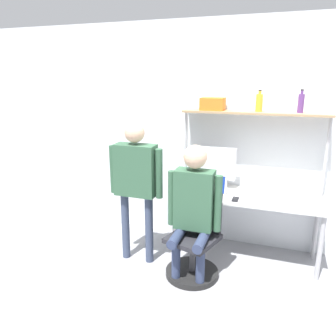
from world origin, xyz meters
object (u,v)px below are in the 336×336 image
at_px(laptop, 211,189).
at_px(bottle_amber, 259,102).
at_px(person_seated, 193,202).
at_px(bottle_purple, 301,103).
at_px(person_standing, 136,175).
at_px(monitor, 212,166).
at_px(cell_phone, 235,199).
at_px(storage_box, 213,104).
at_px(office_chair, 194,250).

distance_m(laptop, bottle_amber, 1.10).
bearing_deg(bottle_amber, person_seated, -123.58).
height_order(laptop, bottle_purple, bottle_purple).
bearing_deg(person_standing, monitor, 41.59).
relative_size(monitor, bottle_amber, 2.43).
relative_size(cell_phone, storage_box, 0.56).
bearing_deg(bottle_purple, cell_phone, -147.87).
distance_m(monitor, office_chair, 1.03).
bearing_deg(office_chair, bottle_amber, 55.58).
height_order(cell_phone, person_seated, person_seated).
bearing_deg(storage_box, bottle_amber, 0.00).
relative_size(laptop, bottle_amber, 1.48).
height_order(person_standing, storage_box, storage_box).
bearing_deg(bottle_purple, office_chair, -141.62).
relative_size(laptop, person_seated, 0.25).
bearing_deg(cell_phone, person_seated, -131.21).
xyz_separation_m(cell_phone, person_seated, (-0.36, -0.42, 0.07)).
relative_size(office_chair, bottle_amber, 3.85).
xyz_separation_m(laptop, person_standing, (-0.75, -0.38, 0.20)).
xyz_separation_m(person_seated, bottle_purple, (0.94, 0.78, 0.95)).
bearing_deg(person_standing, bottle_purple, 22.24).
bearing_deg(person_standing, bottle_amber, 28.98).
bearing_deg(person_seated, monitor, 88.04).
relative_size(cell_phone, bottle_amber, 0.64).
bearing_deg(cell_phone, storage_box, 134.91).
height_order(laptop, bottle_amber, bottle_amber).
xyz_separation_m(person_seated, bottle_amber, (0.52, 0.78, 0.95)).
bearing_deg(monitor, person_seated, -91.96).
distance_m(cell_phone, bottle_purple, 1.23).
bearing_deg(person_seated, bottle_amber, 56.42).
bearing_deg(storage_box, cell_phone, -45.09).
height_order(cell_phone, person_standing, person_standing).
distance_m(bottle_amber, storage_box, 0.51).
bearing_deg(office_chair, storage_box, 90.76).
xyz_separation_m(office_chair, bottle_purple, (0.93, 0.74, 1.51)).
height_order(bottle_purple, storage_box, bottle_purple).
relative_size(person_seated, storage_box, 5.32).
bearing_deg(laptop, monitor, 100.43).
distance_m(monitor, person_standing, 0.94).
distance_m(office_chair, storage_box, 1.65).
bearing_deg(person_standing, person_seated, -9.58).
distance_m(cell_phone, storage_box, 1.11).
height_order(laptop, person_seated, person_seated).
height_order(person_seated, bottle_amber, bottle_amber).
xyz_separation_m(monitor, laptop, (0.05, -0.25, -0.21)).
height_order(monitor, storage_box, storage_box).
relative_size(person_seated, person_standing, 0.89).
xyz_separation_m(person_standing, bottle_purple, (1.62, 0.66, 0.77)).
distance_m(person_seated, bottle_purple, 1.55).
distance_m(person_seated, storage_box, 1.20).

